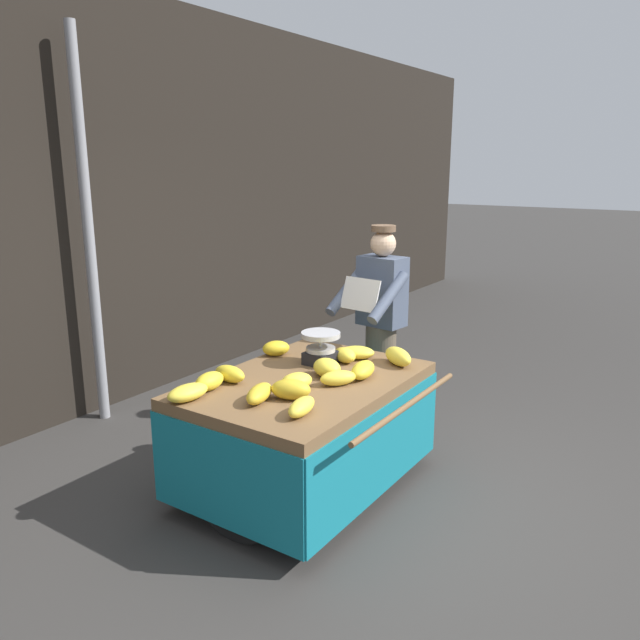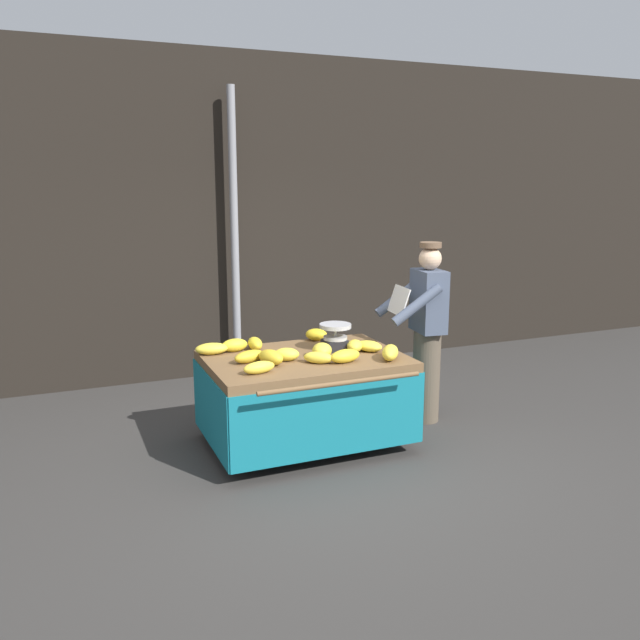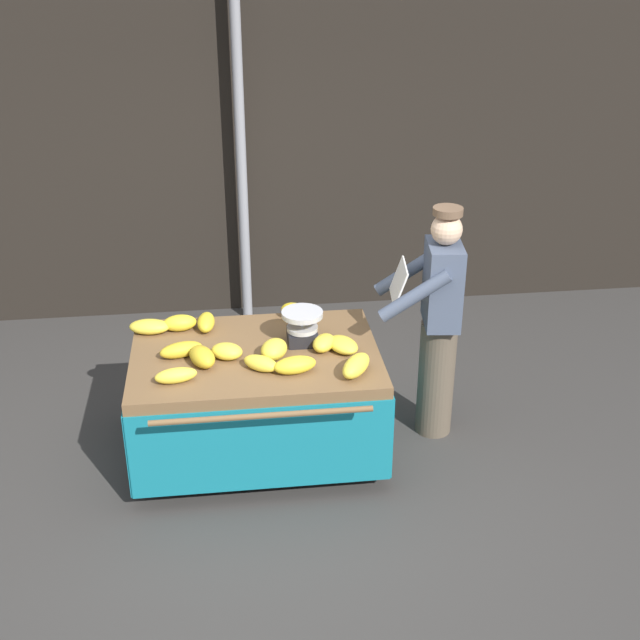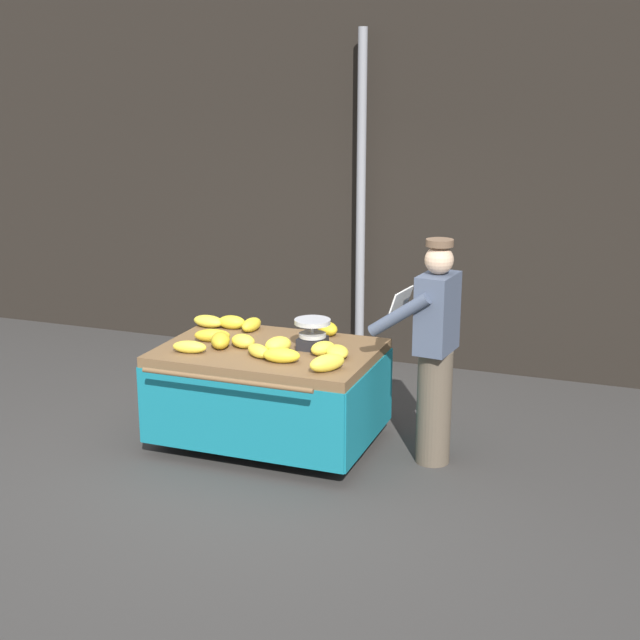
{
  "view_description": "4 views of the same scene",
  "coord_description": "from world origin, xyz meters",
  "px_view_note": "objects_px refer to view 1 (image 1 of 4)",
  "views": [
    {
      "loc": [
        -3.33,
        -1.85,
        2.2
      ],
      "look_at": [
        0.19,
        0.52,
        1.14
      ],
      "focal_mm": 35.07,
      "sensor_mm": 36.0,
      "label": 1
    },
    {
      "loc": [
        -2.07,
        -4.61,
        2.27
      ],
      "look_at": [
        0.07,
        0.52,
        1.09
      ],
      "focal_mm": 37.02,
      "sensor_mm": 36.0,
      "label": 2
    },
    {
      "loc": [
        -0.28,
        -4.42,
        3.42
      ],
      "look_at": [
        0.33,
        0.45,
        1.01
      ],
      "focal_mm": 46.39,
      "sensor_mm": 36.0,
      "label": 3
    },
    {
      "loc": [
        2.61,
        -5.68,
        2.85
      ],
      "look_at": [
        0.36,
        0.33,
        1.1
      ],
      "focal_mm": 50.58,
      "sensor_mm": 36.0,
      "label": 4
    }
  ],
  "objects_px": {
    "street_pole": "(89,233)",
    "banana_bunch_5": "(188,393)",
    "banana_bunch_11": "(230,374)",
    "banana_bunch_9": "(338,378)",
    "banana_bunch_4": "(209,381)",
    "banana_bunch_8": "(357,352)",
    "banana_cart": "(306,409)",
    "vendor_person": "(380,326)",
    "banana_bunch_6": "(259,393)",
    "banana_bunch_7": "(297,381)",
    "banana_bunch_3": "(345,355)",
    "banana_bunch_0": "(302,407)",
    "banana_bunch_13": "(276,348)",
    "banana_bunch_1": "(327,368)",
    "banana_bunch_2": "(363,370)",
    "banana_bunch_12": "(291,389)",
    "weighing_scale": "(321,348)",
    "banana_bunch_10": "(398,356)"
  },
  "relations": [
    {
      "from": "banana_bunch_0",
      "to": "vendor_person",
      "type": "distance_m",
      "value": 1.84
    },
    {
      "from": "banana_bunch_12",
      "to": "banana_bunch_13",
      "type": "relative_size",
      "value": 1.2
    },
    {
      "from": "banana_bunch_11",
      "to": "banana_bunch_9",
      "type": "bearing_deg",
      "value": -61.04
    },
    {
      "from": "banana_bunch_8",
      "to": "banana_bunch_10",
      "type": "distance_m",
      "value": 0.32
    },
    {
      "from": "banana_bunch_4",
      "to": "banana_bunch_8",
      "type": "height_order",
      "value": "banana_bunch_4"
    },
    {
      "from": "banana_bunch_8",
      "to": "banana_bunch_13",
      "type": "relative_size",
      "value": 1.24
    },
    {
      "from": "banana_bunch_5",
      "to": "banana_bunch_9",
      "type": "xyz_separation_m",
      "value": [
        0.74,
        -0.61,
        -0.0
      ]
    },
    {
      "from": "street_pole",
      "to": "banana_bunch_10",
      "type": "xyz_separation_m",
      "value": [
        0.6,
        -2.59,
        -0.77
      ]
    },
    {
      "from": "banana_bunch_4",
      "to": "banana_bunch_11",
      "type": "distance_m",
      "value": 0.18
    },
    {
      "from": "banana_cart",
      "to": "banana_bunch_5",
      "type": "height_order",
      "value": "banana_bunch_5"
    },
    {
      "from": "street_pole",
      "to": "banana_bunch_3",
      "type": "distance_m",
      "value": 2.41
    },
    {
      "from": "banana_bunch_3",
      "to": "banana_bunch_11",
      "type": "height_order",
      "value": "banana_bunch_11"
    },
    {
      "from": "banana_bunch_0",
      "to": "banana_bunch_10",
      "type": "distance_m",
      "value": 1.13
    },
    {
      "from": "banana_bunch_13",
      "to": "banana_bunch_5",
      "type": "bearing_deg",
      "value": -173.53
    },
    {
      "from": "banana_bunch_5",
      "to": "banana_bunch_9",
      "type": "distance_m",
      "value": 0.96
    },
    {
      "from": "banana_bunch_11",
      "to": "banana_bunch_12",
      "type": "distance_m",
      "value": 0.52
    },
    {
      "from": "street_pole",
      "to": "banana_bunch_13",
      "type": "relative_size",
      "value": 16.03
    },
    {
      "from": "banana_bunch_3",
      "to": "banana_bunch_13",
      "type": "height_order",
      "value": "banana_bunch_13"
    },
    {
      "from": "banana_bunch_3",
      "to": "vendor_person",
      "type": "bearing_deg",
      "value": 10.81
    },
    {
      "from": "banana_bunch_4",
      "to": "banana_bunch_10",
      "type": "distance_m",
      "value": 1.36
    },
    {
      "from": "weighing_scale",
      "to": "banana_cart",
      "type": "bearing_deg",
      "value": -163.58
    },
    {
      "from": "weighing_scale",
      "to": "banana_bunch_12",
      "type": "bearing_deg",
      "value": -160.94
    },
    {
      "from": "banana_bunch_8",
      "to": "banana_cart",
      "type": "bearing_deg",
      "value": 174.65
    },
    {
      "from": "banana_bunch_6",
      "to": "banana_bunch_10",
      "type": "height_order",
      "value": "banana_bunch_10"
    },
    {
      "from": "banana_bunch_5",
      "to": "banana_bunch_7",
      "type": "height_order",
      "value": "banana_bunch_7"
    },
    {
      "from": "banana_bunch_1",
      "to": "banana_bunch_12",
      "type": "bearing_deg",
      "value": -174.7
    },
    {
      "from": "banana_bunch_4",
      "to": "banana_cart",
      "type": "bearing_deg",
      "value": -37.7
    },
    {
      "from": "banana_cart",
      "to": "banana_bunch_8",
      "type": "bearing_deg",
      "value": -5.35
    },
    {
      "from": "banana_bunch_2",
      "to": "banana_bunch_5",
      "type": "height_order",
      "value": "banana_bunch_2"
    },
    {
      "from": "banana_bunch_1",
      "to": "banana_bunch_7",
      "type": "height_order",
      "value": "banana_bunch_1"
    },
    {
      "from": "banana_bunch_9",
      "to": "banana_bunch_6",
      "type": "bearing_deg",
      "value": 154.66
    },
    {
      "from": "banana_cart",
      "to": "vendor_person",
      "type": "height_order",
      "value": "vendor_person"
    },
    {
      "from": "banana_bunch_8",
      "to": "banana_bunch_7",
      "type": "bearing_deg",
      "value": -179.29
    },
    {
      "from": "street_pole",
      "to": "banana_bunch_12",
      "type": "relative_size",
      "value": 13.32
    },
    {
      "from": "banana_bunch_5",
      "to": "banana_bunch_2",
      "type": "bearing_deg",
      "value": -35.39
    },
    {
      "from": "banana_bunch_5",
      "to": "banana_bunch_13",
      "type": "height_order",
      "value": "banana_bunch_13"
    },
    {
      "from": "street_pole",
      "to": "banana_bunch_6",
      "type": "xyz_separation_m",
      "value": [
        -0.51,
        -2.22,
        -0.78
      ]
    },
    {
      "from": "street_pole",
      "to": "banana_bunch_11",
      "type": "height_order",
      "value": "street_pole"
    },
    {
      "from": "street_pole",
      "to": "banana_bunch_5",
      "type": "distance_m",
      "value": 2.14
    },
    {
      "from": "banana_bunch_6",
      "to": "banana_bunch_7",
      "type": "relative_size",
      "value": 1.36
    },
    {
      "from": "banana_bunch_6",
      "to": "banana_bunch_9",
      "type": "distance_m",
      "value": 0.56
    },
    {
      "from": "banana_bunch_2",
      "to": "banana_bunch_10",
      "type": "height_order",
      "value": "banana_bunch_10"
    },
    {
      "from": "banana_cart",
      "to": "street_pole",
      "type": "bearing_deg",
      "value": 89.45
    },
    {
      "from": "banana_bunch_0",
      "to": "banana_bunch_2",
      "type": "height_order",
      "value": "banana_bunch_2"
    },
    {
      "from": "banana_cart",
      "to": "vendor_person",
      "type": "relative_size",
      "value": 0.98
    },
    {
      "from": "banana_bunch_1",
      "to": "banana_bunch_8",
      "type": "relative_size",
      "value": 0.89
    },
    {
      "from": "banana_bunch_3",
      "to": "banana_bunch_9",
      "type": "height_order",
      "value": "banana_bunch_3"
    },
    {
      "from": "banana_bunch_11",
      "to": "banana_bunch_5",
      "type": "bearing_deg",
      "value": -178.39
    },
    {
      "from": "banana_bunch_3",
      "to": "banana_bunch_6",
      "type": "height_order",
      "value": "banana_bunch_3"
    },
    {
      "from": "banana_bunch_1",
      "to": "banana_bunch_3",
      "type": "distance_m",
      "value": 0.34
    }
  ]
}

